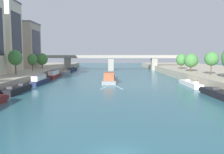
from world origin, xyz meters
name	(u,v)px	position (x,y,z in m)	size (l,w,h in m)	color
barge_midriver	(110,78)	(-0.64, 50.99, 0.91)	(4.41, 22.16, 3.16)	gray
wake_behind_barge	(112,88)	(-0.09, 37.31, 0.01)	(5.60, 5.96, 0.03)	#A0CCD6
moored_boat_left_gap_after	(18,90)	(-20.26, 29.99, 0.71)	(2.52, 11.02, 2.44)	black
moored_boat_left_end	(40,80)	(-20.07, 44.48, 1.11)	(2.24, 13.08, 2.66)	#1E284C
moored_boat_left_midway	(54,75)	(-20.07, 60.46, 1.19)	(2.36, 13.55, 2.84)	maroon
moored_boat_left_second	(65,72)	(-19.61, 76.57, 0.63)	(2.78, 13.13, 2.31)	gray
moored_boat_left_downstream	(72,70)	(-19.50, 93.75, 0.63)	(3.16, 16.03, 2.30)	#1E284C
moored_boat_right_second	(222,95)	(20.37, 23.64, 0.66)	(3.18, 14.20, 2.36)	black
moored_boat_right_near	(190,84)	(20.47, 40.37, 0.56)	(2.58, 12.91, 2.17)	silver
tree_left_second	(15,58)	(-27.72, 47.11, 7.22)	(3.90, 3.90, 6.94)	brown
tree_left_third	(32,59)	(-27.69, 60.95, 6.41)	(3.26, 3.26, 5.94)	brown
tree_left_past_mid	(42,59)	(-28.50, 74.91, 6.27)	(4.60, 4.60, 6.19)	brown
tree_right_past_mid	(212,59)	(27.08, 43.21, 7.01)	(3.77, 3.77, 6.43)	brown
tree_right_distant	(191,60)	(26.26, 56.12, 6.20)	(4.52, 4.52, 6.01)	brown
tree_right_nearest	(181,60)	(27.24, 69.11, 6.17)	(3.97, 3.97, 5.95)	brown
building_left_far_end	(2,36)	(-37.35, 59.69, 14.40)	(10.67, 10.21, 23.78)	beige
building_left_middle	(22,45)	(-37.35, 77.18, 11.96)	(12.34, 12.98, 18.89)	#A89989
bridge_far	(111,61)	(0.00, 96.30, 5.09)	(68.19, 4.40, 7.85)	gray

